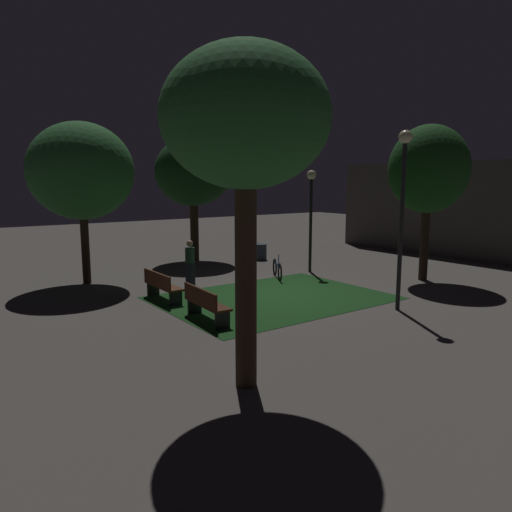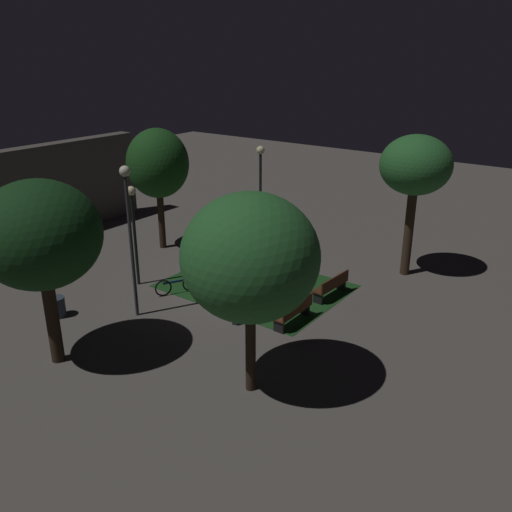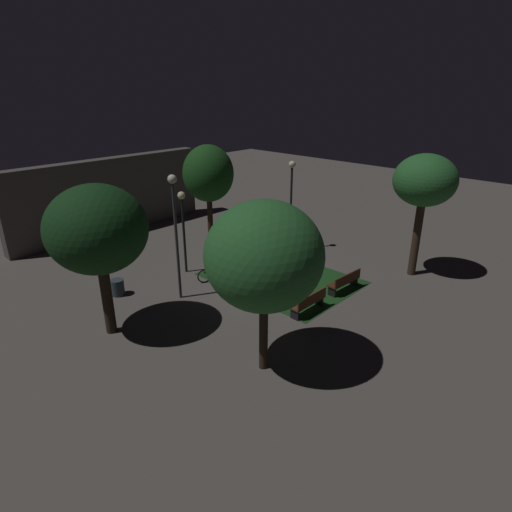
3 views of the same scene
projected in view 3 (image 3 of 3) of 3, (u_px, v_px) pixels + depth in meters
The scene contains 15 objects.
ground_plane at pixel (267, 278), 20.27m from camera, with size 60.00×60.00×0.00m, color #56514C.
grass_lawn at pixel (281, 278), 20.23m from camera, with size 5.02×6.74×0.01m, color #194219.
bench_path_side at pixel (309, 302), 17.04m from camera, with size 1.80×0.49×0.88m.
bench_corner at pixel (345, 281), 18.81m from camera, with size 1.83×0.59×0.88m.
tree_left_canopy at pixel (264, 256), 12.46m from camera, with size 3.55×3.55×5.56m.
tree_lawn_side at pixel (97, 230), 14.42m from camera, with size 3.43×3.43×5.54m.
tree_near_wall at pixel (425, 182), 19.00m from camera, with size 2.79×2.79×5.74m.
tree_tall_center at pixel (208, 174), 23.32m from camera, with size 2.79×2.79×5.54m.
lamp_post_plaza_west at pixel (175, 219), 17.10m from camera, with size 0.36×0.36×5.31m.
lamp_post_near_wall at pixel (291, 192), 22.35m from camera, with size 0.36×0.36×4.90m.
lamp_post_path_center at pixel (183, 217), 19.90m from camera, with size 0.36×0.36×3.99m.
trash_bin at pixel (118, 287), 18.52m from camera, with size 0.57×0.57×0.72m, color #2D3842.
bicycle at pixel (216, 274), 19.81m from camera, with size 1.56×0.89×0.93m.
pedestrian at pixel (260, 291), 17.13m from camera, with size 0.32×0.32×1.61m.
building_wall_backdrop at pixel (109, 196), 25.74m from camera, with size 12.32×0.80×4.49m, color #4C4742.
Camera 3 is at (-13.75, -12.21, 8.60)m, focal length 30.02 mm.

